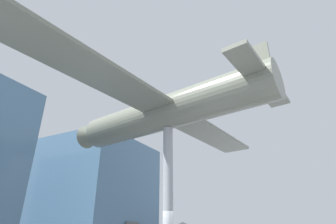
% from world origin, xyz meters
% --- Properties ---
extents(glass_pavilion_right, '(9.13, 14.13, 9.87)m').
position_xyz_m(glass_pavilion_right, '(7.22, 14.12, 4.64)').
color(glass_pavilion_right, slate).
rests_on(glass_pavilion_right, ground_plane).
extents(support_pylon_central, '(0.51, 0.51, 6.79)m').
position_xyz_m(support_pylon_central, '(0.00, 0.00, 3.39)').
color(support_pylon_central, '#999EA3').
rests_on(support_pylon_central, ground_plane).
extents(suspended_airplane, '(19.29, 13.86, 3.06)m').
position_xyz_m(suspended_airplane, '(0.04, 0.27, 7.78)').
color(suspended_airplane, slate).
rests_on(suspended_airplane, support_pylon_central).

